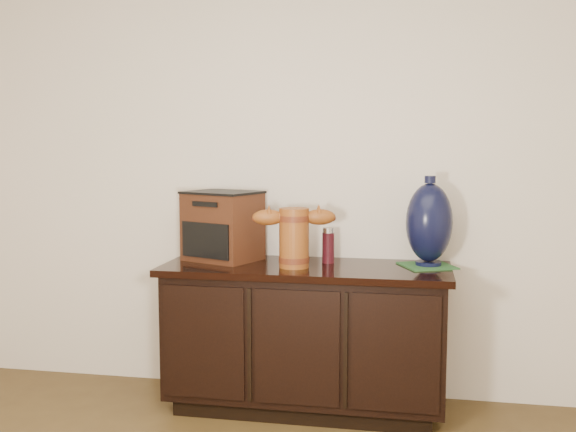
% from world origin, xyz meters
% --- Properties ---
extents(room, '(5.00, 5.00, 5.00)m').
position_xyz_m(room, '(0.00, 0.00, 1.30)').
color(room, '#4E391B').
rests_on(room, ground).
extents(sideboard, '(1.46, 0.56, 0.75)m').
position_xyz_m(sideboard, '(0.00, 2.23, 0.39)').
color(sideboard, black).
rests_on(sideboard, ground).
extents(terracotta_vessel, '(0.42, 0.19, 0.30)m').
position_xyz_m(terracotta_vessel, '(-0.05, 2.17, 0.92)').
color(terracotta_vessel, '#9B521C').
rests_on(terracotta_vessel, sideboard).
extents(tv_radio, '(0.45, 0.41, 0.37)m').
position_xyz_m(tv_radio, '(-0.46, 2.31, 0.94)').
color(tv_radio, '#431F10').
rests_on(tv_radio, sideboard).
extents(green_mat, '(0.32, 0.32, 0.01)m').
position_xyz_m(green_mat, '(0.61, 2.32, 0.76)').
color(green_mat, '#2B602D').
rests_on(green_mat, sideboard).
extents(lamp_base, '(0.31, 0.31, 0.45)m').
position_xyz_m(lamp_base, '(0.61, 2.32, 0.98)').
color(lamp_base, black).
rests_on(lamp_base, green_mat).
extents(spray_can, '(0.06, 0.06, 0.18)m').
position_xyz_m(spray_can, '(0.10, 2.32, 0.85)').
color(spray_can, maroon).
rests_on(spray_can, sideboard).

